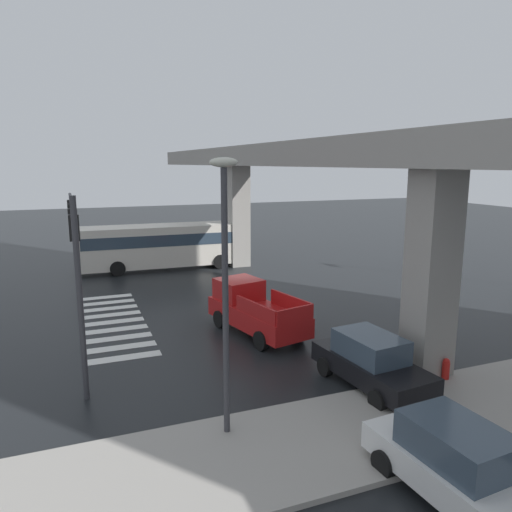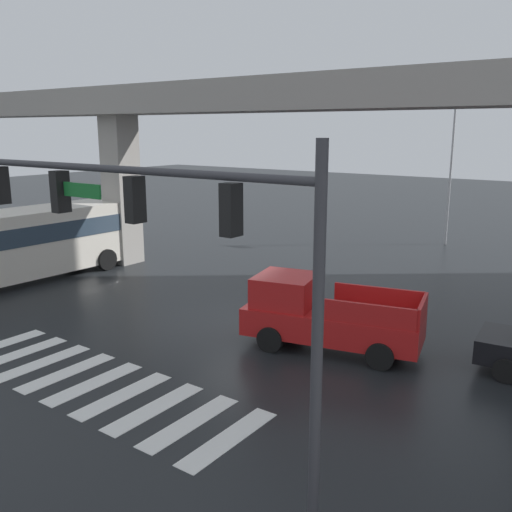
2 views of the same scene
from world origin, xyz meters
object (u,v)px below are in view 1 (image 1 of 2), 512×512
Objects in this scene: traffic_signal_mast at (74,232)px; fire_hydrant at (446,370)px; pickup_truck at (253,309)px; sedan_black at (371,361)px; sedan_white at (458,465)px; city_bus at (161,244)px; street_lamp_near_corner at (225,268)px.

traffic_signal_mast reaches higher than fire_hydrant.
sedan_black is at bearing 15.18° from pickup_truck.
sedan_white reaches higher than fire_hydrant.
street_lamp_near_corner reaches higher than city_bus.
city_bus is 20.34m from sedan_black.
sedan_white is 6.72m from street_lamp_near_corner.
street_lamp_near_corner is at bearing 25.09° from traffic_signal_mast.
sedan_white is at bearing 32.23° from traffic_signal_mast.
traffic_signal_mast is (-11.34, -7.15, 3.83)m from sedan_white.
street_lamp_near_corner reaches higher than sedan_white.
sedan_white is 13.94m from traffic_signal_mast.
city_bus is at bearing -176.46° from sedan_white.
pickup_truck reaches higher than fire_hydrant.
pickup_truck is 6.35× the size of fire_hydrant.
traffic_signal_mast is 7.95m from street_lamp_near_corner.
city_bus is at bearing 174.04° from street_lamp_near_corner.
fire_hydrant is at bearing 73.89° from sedan_black.
city_bus reaches higher than sedan_black.
pickup_truck is at bearing 5.46° from city_bus.
city_bus is 12.79× the size of fire_hydrant.
traffic_signal_mast is (0.07, -6.91, 3.69)m from pickup_truck.
fire_hydrant is at bearing 58.33° from traffic_signal_mast.
sedan_white is at bearing -15.31° from sedan_black.
city_bus is at bearing -165.35° from fire_hydrant.
sedan_black is 0.41× the size of traffic_signal_mast.
street_lamp_near_corner is 8.70m from fire_hydrant.
city_bus reaches higher than pickup_truck.
street_lamp_near_corner is (7.27, -3.54, 3.57)m from pickup_truck.
sedan_white is at bearing 42.36° from street_lamp_near_corner.
pickup_truck is 7.84m from traffic_signal_mast.
city_bus is at bearing 158.26° from traffic_signal_mast.
sedan_white is 5.19× the size of fire_hydrant.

